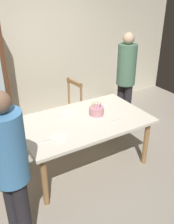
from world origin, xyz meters
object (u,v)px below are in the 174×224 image
at_px(person_celebrant, 10,166).
at_px(dining_table, 84,124).
at_px(person_guest, 126,76).
at_px(plate_far_side, 70,114).
at_px(chair_spindle_back, 67,111).
at_px(plate_near_celebrant, 59,137).
at_px(birthday_cake, 96,111).

bearing_deg(person_celebrant, dining_table, 32.20).
bearing_deg(person_guest, plate_far_side, -163.32).
bearing_deg(chair_spindle_back, dining_table, -100.74).
height_order(plate_near_celebrant, plate_far_side, same).
bearing_deg(birthday_cake, person_guest, 31.57).
xyz_separation_m(dining_table, plate_near_celebrant, (-0.48, -0.24, 0.08)).
xyz_separation_m(plate_far_side, person_guest, (1.28, 0.38, 0.22)).
bearing_deg(plate_near_celebrant, plate_far_side, 50.74).
relative_size(birthday_cake, plate_near_celebrant, 1.27).
bearing_deg(chair_spindle_back, birthday_cake, -86.38).
relative_size(chair_spindle_back, person_celebrant, 0.58).
bearing_deg(plate_far_side, chair_spindle_back, 67.99).
xyz_separation_m(dining_table, birthday_cake, (0.21, 0.02, 0.13)).
height_order(birthday_cake, person_guest, person_guest).
distance_m(plate_near_celebrant, plate_far_side, 0.62).
height_order(dining_table, chair_spindle_back, chair_spindle_back).
distance_m(plate_near_celebrant, person_celebrant, 0.87).
bearing_deg(plate_far_side, plate_near_celebrant, -129.26).
height_order(plate_far_side, chair_spindle_back, chair_spindle_back).
bearing_deg(dining_table, plate_far_side, 109.96).
bearing_deg(plate_near_celebrant, person_guest, 27.27).
xyz_separation_m(chair_spindle_back, person_celebrant, (-1.32, -1.59, 0.48)).
bearing_deg(birthday_cake, dining_table, -174.43).
distance_m(birthday_cake, chair_spindle_back, 0.90).
bearing_deg(plate_near_celebrant, chair_spindle_back, 59.68).
height_order(dining_table, birthday_cake, birthday_cake).
height_order(chair_spindle_back, person_celebrant, person_celebrant).
bearing_deg(dining_table, person_celebrant, -147.80).
height_order(plate_far_side, person_celebrant, person_celebrant).
distance_m(plate_far_side, chair_spindle_back, 0.72).
bearing_deg(chair_spindle_back, plate_far_side, -112.01).
height_order(person_celebrant, person_guest, person_guest).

